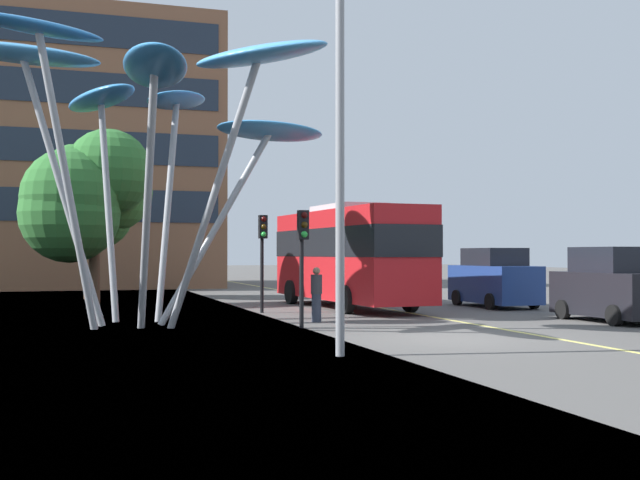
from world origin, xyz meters
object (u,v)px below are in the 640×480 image
object	(u,v)px
traffic_light_kerb_near	(303,242)
traffic_light_kerb_far	(263,242)
street_lamp	(354,89)
car_parked_far	(494,279)
red_bus	(348,252)
leaf_sculpture	(143,92)
car_parked_mid	(614,287)
pedestrian	(316,294)

from	to	relation	value
traffic_light_kerb_near	traffic_light_kerb_far	xyz separation A→B (m)	(0.23, 5.72, 0.10)
traffic_light_kerb_far	street_lamp	distance (m)	12.00
traffic_light_kerb_near	street_lamp	world-z (taller)	street_lamp
car_parked_far	street_lamp	size ratio (longest dim) A/B	0.49
red_bus	traffic_light_kerb_far	world-z (taller)	red_bus
red_bus	leaf_sculpture	world-z (taller)	leaf_sculpture
red_bus	traffic_light_kerb_far	bearing A→B (deg)	-156.84
leaf_sculpture	car_parked_mid	world-z (taller)	leaf_sculpture
red_bus	leaf_sculpture	bearing A→B (deg)	-144.58
traffic_light_kerb_far	street_lamp	size ratio (longest dim) A/B	0.39
traffic_light_kerb_near	pedestrian	bearing A→B (deg)	62.10
red_bus	street_lamp	size ratio (longest dim) A/B	1.18
leaf_sculpture	pedestrian	xyz separation A→B (m)	(5.11, 0.24, -5.70)
traffic_light_kerb_far	leaf_sculpture	bearing A→B (deg)	-136.55
red_bus	traffic_light_kerb_near	bearing A→B (deg)	-118.09
traffic_light_kerb_near	car_parked_far	bearing A→B (deg)	32.96
car_parked_mid	pedestrian	bearing A→B (deg)	163.22
traffic_light_kerb_far	red_bus	bearing A→B (deg)	23.16
car_parked_mid	pedestrian	world-z (taller)	car_parked_mid
car_parked_far	street_lamp	xyz separation A→B (m)	(-10.00, -11.96, 4.26)
street_lamp	traffic_light_kerb_far	bearing A→B (deg)	85.71
red_bus	car_parked_far	size ratio (longest dim) A/B	2.38
car_parked_mid	leaf_sculpture	bearing A→B (deg)	170.28
red_bus	pedestrian	size ratio (longest dim) A/B	6.14
traffic_light_kerb_near	street_lamp	size ratio (longest dim) A/B	0.38
street_lamp	car_parked_far	bearing A→B (deg)	50.10
pedestrian	red_bus	bearing A→B (deg)	61.85
red_bus	traffic_light_kerb_far	xyz separation A→B (m)	(-3.66, -1.56, 0.33)
car_parked_mid	pedestrian	xyz separation A→B (m)	(-8.54, 2.57, -0.23)
traffic_light_kerb_near	traffic_light_kerb_far	distance (m)	5.72
car_parked_far	pedestrian	world-z (taller)	car_parked_far
traffic_light_kerb_far	car_parked_mid	bearing A→B (deg)	-35.06
pedestrian	traffic_light_kerb_far	bearing A→B (deg)	100.43
traffic_light_kerb_near	car_parked_far	xyz separation A→B (m)	(9.36, 6.07, -1.28)
street_lamp	pedestrian	distance (m)	9.06
pedestrian	traffic_light_kerb_near	bearing A→B (deg)	-117.90
red_bus	pedestrian	distance (m)	6.36
leaf_sculpture	pedestrian	bearing A→B (deg)	2.65
pedestrian	car_parked_far	bearing A→B (deg)	26.94
traffic_light_kerb_far	pedestrian	distance (m)	4.30
pedestrian	car_parked_mid	bearing A→B (deg)	-16.78
street_lamp	red_bus	bearing A→B (deg)	71.03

